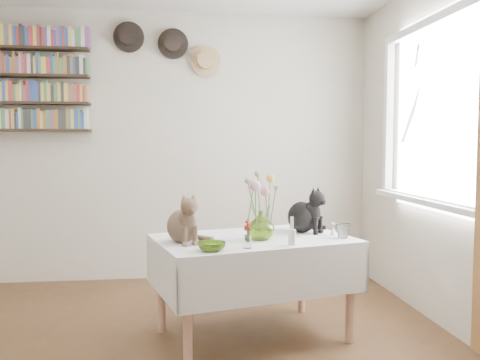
{
  "coord_description": "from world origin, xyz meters",
  "views": [
    {
      "loc": [
        0.17,
        -2.58,
        1.27
      ],
      "look_at": [
        0.57,
        0.56,
        1.05
      ],
      "focal_mm": 38.0,
      "sensor_mm": 36.0,
      "label": 1
    }
  ],
  "objects": [
    {
      "name": "room",
      "position": [
        0.0,
        0.0,
        1.25
      ],
      "size": [
        4.08,
        4.58,
        2.58
      ],
      "color": "brown",
      "rests_on": "ground"
    },
    {
      "name": "window",
      "position": [
        1.97,
        0.8,
        1.4
      ],
      "size": [
        0.12,
        1.52,
        1.32
      ],
      "color": "white",
      "rests_on": "room"
    },
    {
      "name": "dining_table",
      "position": [
        0.67,
        0.66,
        0.5
      ],
      "size": [
        1.4,
        1.09,
        0.66
      ],
      "color": "white",
      "rests_on": "room"
    },
    {
      "name": "tabby_cat",
      "position": [
        0.21,
        0.57,
        0.82
      ],
      "size": [
        0.29,
        0.32,
        0.31
      ],
      "primitive_type": null,
      "rotation": [
        0.0,
        0.0,
        0.37
      ],
      "color": "brown",
      "rests_on": "dining_table"
    },
    {
      "name": "black_cat",
      "position": [
        1.04,
        0.84,
        0.83
      ],
      "size": [
        0.35,
        0.35,
        0.32
      ],
      "primitive_type": null,
      "rotation": [
        0.0,
        0.0,
        0.78
      ],
      "color": "black",
      "rests_on": "dining_table"
    },
    {
      "name": "flower_vase",
      "position": [
        0.7,
        0.58,
        0.76
      ],
      "size": [
        0.24,
        0.24,
        0.19
      ],
      "primitive_type": "imported",
      "rotation": [
        0.0,
        0.0,
        0.43
      ],
      "color": "#92B93E",
      "rests_on": "dining_table"
    },
    {
      "name": "green_bowl",
      "position": [
        0.37,
        0.28,
        0.69
      ],
      "size": [
        0.2,
        0.2,
        0.05
      ],
      "primitive_type": "imported",
      "rotation": [
        0.0,
        0.0,
        0.3
      ],
      "color": "#92B93E",
      "rests_on": "dining_table"
    },
    {
      "name": "drinking_glass",
      "position": [
        1.25,
        0.58,
        0.71
      ],
      "size": [
        0.1,
        0.1,
        0.09
      ],
      "primitive_type": "imported",
      "rotation": [
        0.0,
        0.0,
        -0.04
      ],
      "color": "white",
      "rests_on": "dining_table"
    },
    {
      "name": "candlestick",
      "position": [
        0.86,
        0.39,
        0.72
      ],
      "size": [
        0.05,
        0.05,
        0.17
      ],
      "color": "white",
      "rests_on": "dining_table"
    },
    {
      "name": "berry_jar",
      "position": [
        0.58,
        0.33,
        0.75
      ],
      "size": [
        0.05,
        0.05,
        0.19
      ],
      "color": "white",
      "rests_on": "dining_table"
    },
    {
      "name": "porcelain_figurine",
      "position": [
        1.22,
        0.7,
        0.7
      ],
      "size": [
        0.05,
        0.05,
        0.09
      ],
      "color": "white",
      "rests_on": "dining_table"
    },
    {
      "name": "flower_bouquet",
      "position": [
        0.7,
        0.59,
        1.0
      ],
      "size": [
        0.17,
        0.13,
        0.39
      ],
      "color": "#4C7233",
      "rests_on": "flower_vase"
    },
    {
      "name": "bookshelf_unit",
      "position": [
        -1.1,
        2.16,
        1.84
      ],
      "size": [
        1.0,
        0.16,
        0.91
      ],
      "color": "#312317",
      "rests_on": "room"
    },
    {
      "name": "wall_hats",
      "position": [
        0.12,
        2.19,
        2.17
      ],
      "size": [
        0.98,
        0.09,
        0.48
      ],
      "color": "black",
      "rests_on": "room"
    }
  ]
}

